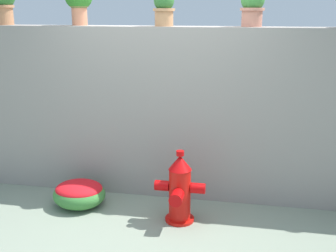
# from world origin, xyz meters

# --- Properties ---
(ground_plane) EXTENTS (24.00, 24.00, 0.00)m
(ground_plane) POSITION_xyz_m (0.00, 0.00, 0.00)
(ground_plane) COLOR gray
(stone_wall) EXTENTS (6.74, 0.33, 1.97)m
(stone_wall) POSITION_xyz_m (0.00, 0.91, 0.99)
(stone_wall) COLOR gray
(stone_wall) RESTS_ON ground
(potted_plant_3) EXTENTS (0.24, 0.24, 0.38)m
(potted_plant_3) POSITION_xyz_m (0.02, 0.89, 2.20)
(potted_plant_3) COLOR #AE7A50
(potted_plant_3) RESTS_ON stone_wall
(potted_plant_4) EXTENTS (0.26, 0.26, 0.41)m
(potted_plant_4) POSITION_xyz_m (0.96, 0.95, 2.21)
(potted_plant_4) COLOR #B8745E
(potted_plant_4) RESTS_ON stone_wall
(fire_hydrant) EXTENTS (0.53, 0.43, 0.78)m
(fire_hydrant) POSITION_xyz_m (0.31, 0.21, 0.35)
(fire_hydrant) COLOR red
(fire_hydrant) RESTS_ON ground
(flower_bush_left) EXTENTS (0.59, 0.53, 0.30)m
(flower_bush_left) POSITION_xyz_m (-0.86, 0.35, 0.16)
(flower_bush_left) COLOR #3C7C38
(flower_bush_left) RESTS_ON ground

